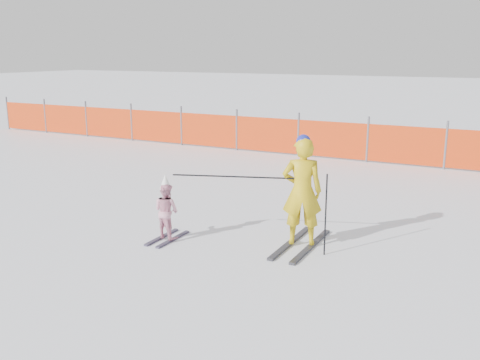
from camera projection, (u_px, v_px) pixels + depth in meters
name	position (u px, v px, depth m)	size (l,w,h in m)	color
ground	(225.00, 251.00, 8.12)	(120.00, 120.00, 0.00)	white
adult	(302.00, 192.00, 8.13)	(0.71, 1.61, 1.75)	black
child	(166.00, 210.00, 8.51)	(0.49, 0.86, 1.07)	black
ski_poles	(268.00, 191.00, 8.07)	(2.37, 0.64, 1.24)	black
safety_fence	(203.00, 130.00, 16.79)	(17.78, 0.06, 1.25)	#595960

